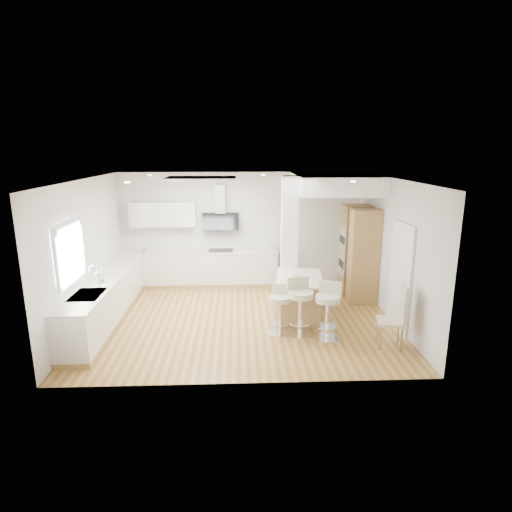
{
  "coord_description": "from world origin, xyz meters",
  "views": [
    {
      "loc": [
        -0.07,
        -8.15,
        3.37
      ],
      "look_at": [
        0.3,
        0.4,
        1.2
      ],
      "focal_mm": 30.0,
      "sensor_mm": 36.0,
      "label": 1
    }
  ],
  "objects_px": {
    "dining_chair": "(397,314)",
    "peninsula": "(299,296)",
    "bar_stool_b": "(300,304)",
    "bar_stool_c": "(328,308)",
    "bar_stool_a": "(280,307)"
  },
  "relations": [
    {
      "from": "peninsula",
      "to": "bar_stool_c",
      "type": "height_order",
      "value": "bar_stool_c"
    },
    {
      "from": "peninsula",
      "to": "bar_stool_a",
      "type": "distance_m",
      "value": 0.97
    },
    {
      "from": "dining_chair",
      "to": "peninsula",
      "type": "bearing_deg",
      "value": 146.68
    },
    {
      "from": "dining_chair",
      "to": "bar_stool_b",
      "type": "bearing_deg",
      "value": 172.1
    },
    {
      "from": "bar_stool_b",
      "to": "bar_stool_c",
      "type": "bearing_deg",
      "value": -30.18
    },
    {
      "from": "bar_stool_a",
      "to": "bar_stool_b",
      "type": "relative_size",
      "value": 0.86
    },
    {
      "from": "bar_stool_a",
      "to": "bar_stool_c",
      "type": "distance_m",
      "value": 0.87
    },
    {
      "from": "bar_stool_b",
      "to": "bar_stool_c",
      "type": "xyz_separation_m",
      "value": [
        0.47,
        -0.17,
        -0.02
      ]
    },
    {
      "from": "peninsula",
      "to": "dining_chair",
      "type": "height_order",
      "value": "dining_chair"
    },
    {
      "from": "bar_stool_b",
      "to": "bar_stool_c",
      "type": "relative_size",
      "value": 1.04
    },
    {
      "from": "bar_stool_a",
      "to": "dining_chair",
      "type": "xyz_separation_m",
      "value": [
        1.95,
        -0.64,
        0.08
      ]
    },
    {
      "from": "bar_stool_b",
      "to": "dining_chair",
      "type": "relative_size",
      "value": 0.95
    },
    {
      "from": "bar_stool_b",
      "to": "dining_chair",
      "type": "distance_m",
      "value": 1.69
    },
    {
      "from": "peninsula",
      "to": "bar_stool_b",
      "type": "xyz_separation_m",
      "value": [
        -0.11,
        -0.92,
        0.19
      ]
    },
    {
      "from": "peninsula",
      "to": "bar_stool_b",
      "type": "relative_size",
      "value": 1.37
    }
  ]
}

